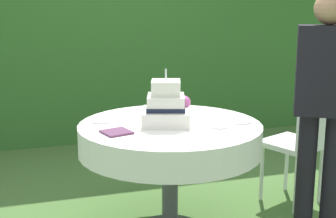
% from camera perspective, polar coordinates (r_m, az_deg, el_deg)
% --- Properties ---
extents(foliage_hedge, '(5.82, 0.48, 2.71)m').
position_cam_1_polar(foliage_hedge, '(5.41, -7.82, 10.70)').
color(foliage_hedge, '#336628').
rests_on(foliage_hedge, ground_plane).
extents(cake_table, '(1.19, 1.19, 0.76)m').
position_cam_1_polar(cake_table, '(3.10, 0.24, -3.58)').
color(cake_table, '#4C4C51').
rests_on(cake_table, ground_plane).
extents(wedding_cake, '(0.38, 0.38, 0.36)m').
position_cam_1_polar(wedding_cake, '(3.05, -0.16, 0.24)').
color(wedding_cake, white).
rests_on(wedding_cake, cake_table).
extents(serving_plate_near, '(0.12, 0.12, 0.01)m').
position_cam_1_polar(serving_plate_near, '(3.00, 6.11, -2.11)').
color(serving_plate_near, white).
rests_on(serving_plate_near, cake_table).
extents(serving_plate_far, '(0.13, 0.13, 0.01)m').
position_cam_1_polar(serving_plate_far, '(3.14, 8.75, -1.52)').
color(serving_plate_far, white).
rests_on(serving_plate_far, cake_table).
extents(serving_plate_left, '(0.14, 0.14, 0.01)m').
position_cam_1_polar(serving_plate_left, '(3.16, -7.93, -1.42)').
color(serving_plate_left, white).
rests_on(serving_plate_left, cake_table).
extents(napkin_stack, '(0.20, 0.20, 0.01)m').
position_cam_1_polar(napkin_stack, '(2.87, -6.21, -2.78)').
color(napkin_stack, '#603856').
rests_on(napkin_stack, cake_table).
extents(garden_chair, '(0.52, 0.52, 0.89)m').
position_cam_1_polar(garden_chair, '(3.72, 15.84, -3.28)').
color(garden_chair, white).
rests_on(garden_chair, ground_plane).
extents(standing_person, '(0.41, 0.36, 1.60)m').
position_cam_1_polar(standing_person, '(3.09, 18.27, 0.79)').
color(standing_person, black).
rests_on(standing_person, ground_plane).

